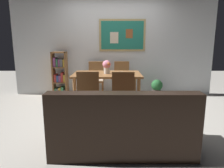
{
  "coord_description": "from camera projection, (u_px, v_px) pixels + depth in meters",
  "views": [
    {
      "loc": [
        -0.04,
        -3.95,
        1.42
      ],
      "look_at": [
        -0.05,
        -0.26,
        0.65
      ],
      "focal_mm": 33.29,
      "sensor_mm": 36.0,
      "label": 1
    }
  ],
  "objects": [
    {
      "name": "dining_chair_near_left",
      "position": [
        89.0,
        91.0,
        3.69
      ],
      "size": [
        0.4,
        0.41,
        0.91
      ],
      "color": "brown",
      "rests_on": "ground_plane"
    },
    {
      "name": "bookshelf",
      "position": [
        61.0,
        76.0,
        5.3
      ],
      "size": [
        0.36,
        0.28,
        1.15
      ],
      "color": "brown",
      "rests_on": "ground_plane"
    },
    {
      "name": "dining_chair_far_right",
      "position": [
        122.0,
        76.0,
        5.24
      ],
      "size": [
        0.4,
        0.41,
        0.91
      ],
      "color": "brown",
      "rests_on": "ground_plane"
    },
    {
      "name": "leather_couch",
      "position": [
        122.0,
        127.0,
        2.72
      ],
      "size": [
        1.8,
        0.84,
        0.84
      ],
      "color": "black",
      "rests_on": "ground_plane"
    },
    {
      "name": "dining_chair_near_right",
      "position": [
        123.0,
        92.0,
        3.66
      ],
      "size": [
        0.4,
        0.41,
        0.91
      ],
      "color": "brown",
      "rests_on": "ground_plane"
    },
    {
      "name": "ground_plane",
      "position": [
        114.0,
        113.0,
        4.16
      ],
      "size": [
        12.0,
        12.0,
        0.0
      ],
      "primitive_type": "plane",
      "color": "#B7B2A8"
    },
    {
      "name": "wall_back_with_painting",
      "position": [
        114.0,
        45.0,
        5.41
      ],
      "size": [
        5.2,
        0.14,
        2.6
      ],
      "color": "silver",
      "rests_on": "ground_plane"
    },
    {
      "name": "tv_remote",
      "position": [
        123.0,
        72.0,
        4.52
      ],
      "size": [
        0.15,
        0.13,
        0.02
      ],
      "color": "black",
      "rests_on": "dining_table"
    },
    {
      "name": "potted_ivy",
      "position": [
        157.0,
        88.0,
        5.23
      ],
      "size": [
        0.28,
        0.28,
        0.47
      ],
      "color": "#4C4742",
      "rests_on": "ground_plane"
    },
    {
      "name": "dining_chair_far_left",
      "position": [
        97.0,
        77.0,
        5.23
      ],
      "size": [
        0.4,
        0.41,
        0.91
      ],
      "color": "brown",
      "rests_on": "ground_plane"
    },
    {
      "name": "dining_table",
      "position": [
        108.0,
        78.0,
        4.45
      ],
      "size": [
        1.43,
        0.91,
        0.74
      ],
      "color": "brown",
      "rests_on": "ground_plane"
    },
    {
      "name": "flower_vase",
      "position": [
        107.0,
        66.0,
        4.38
      ],
      "size": [
        0.18,
        0.19,
        0.28
      ],
      "color": "beige",
      "rests_on": "dining_table"
    }
  ]
}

